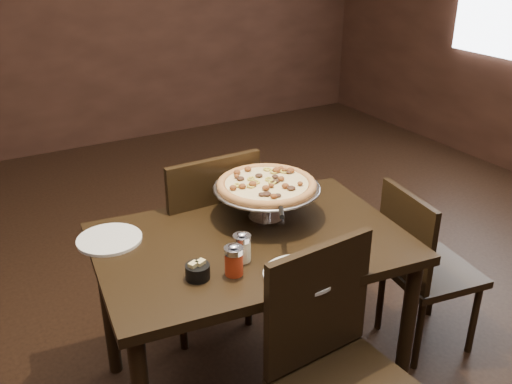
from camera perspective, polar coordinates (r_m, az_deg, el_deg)
room at (r=2.02m, az=3.92°, el=12.13°), size 6.04×7.04×2.84m
dining_table at (r=2.28m, az=-0.47°, el=-6.86°), size 1.27×0.92×0.74m
pizza_stand at (r=2.33m, az=1.07°, el=0.69°), size 0.44×0.44×0.18m
parmesan_shaker at (r=2.07m, az=-1.41°, el=-5.54°), size 0.07×0.07×0.12m
pepper_flake_shaker at (r=1.99m, az=-2.23°, el=-6.82°), size 0.07×0.07×0.12m
packet_caddy at (r=1.99m, az=-5.86°, el=-7.87°), size 0.09×0.09×0.07m
napkin_stack at (r=2.08m, az=7.50°, el=-7.10°), size 0.13×0.13×0.01m
plate_left at (r=2.29m, az=-14.45°, el=-4.61°), size 0.25×0.25×0.01m
plate_near at (r=2.01m, az=4.40°, el=-8.25°), size 0.26×0.26×0.01m
serving_spatula at (r=2.13m, az=2.54°, el=-1.88°), size 0.15×0.15×0.02m
chair_far at (r=2.73m, az=-5.19°, el=-4.32°), size 0.45×0.45×0.95m
chair_near at (r=2.02m, az=8.27°, el=-17.09°), size 0.46×0.46×0.92m
chair_side at (r=2.74m, az=16.20°, el=-6.94°), size 0.44×0.44×0.82m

